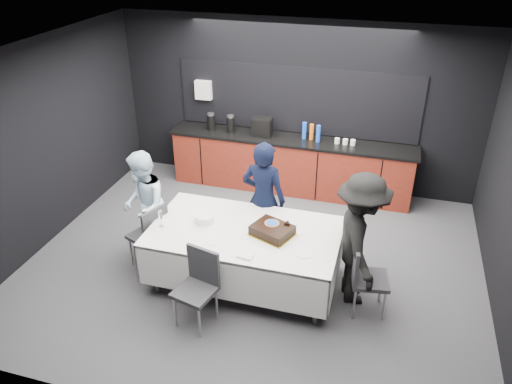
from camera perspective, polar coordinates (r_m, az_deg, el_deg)
ground at (r=6.87m, az=-0.23°, el=-8.07°), size 6.00×6.00×0.00m
room_shell at (r=5.94m, az=-0.27°, el=6.38°), size 6.04×5.04×2.82m
kitchenette at (r=8.44m, az=3.89°, el=3.70°), size 4.10×0.64×2.05m
party_table at (r=6.19m, az=-1.29°, el=-5.48°), size 2.32×1.32×0.78m
cake_assembly at (r=6.00m, az=1.87°, el=-4.38°), size 0.60×0.55×0.16m
plate_stack at (r=6.28m, az=-5.92°, el=-3.02°), size 0.24×0.24×0.10m
loose_plate_near at (r=5.93m, az=-4.85°, el=-5.64°), size 0.18×0.18×0.01m
loose_plate_right_a at (r=6.10m, az=4.81°, el=-4.51°), size 0.18×0.18×0.01m
loose_plate_right_b at (r=5.74m, az=5.55°, el=-6.97°), size 0.21×0.21×0.01m
loose_plate_far at (r=6.50m, az=-0.12°, el=-2.12°), size 0.19×0.19×0.01m
fork_pile at (r=5.65m, az=-1.25°, el=-7.33°), size 0.19×0.13×0.03m
champagne_flute at (r=6.21m, az=-10.88°, el=-2.65°), size 0.06×0.06×0.22m
chair_left at (r=6.66m, az=-11.92°, el=-4.52°), size 0.54×0.54×0.92m
chair_right at (r=5.96m, az=12.20°, el=-9.07°), size 0.49×0.49×0.92m
chair_near at (r=5.74m, az=-6.58°, el=-10.18°), size 0.51×0.51×0.92m
person_center at (r=6.66m, az=0.88°, el=-0.85°), size 0.64×0.45×1.66m
person_left at (r=6.81m, az=-12.71°, el=-1.54°), size 0.83×0.91×1.52m
person_right at (r=5.95m, az=11.78°, el=-5.39°), size 0.90×1.22×1.68m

